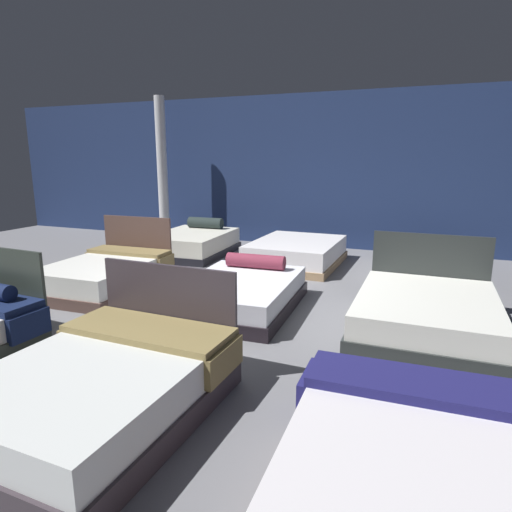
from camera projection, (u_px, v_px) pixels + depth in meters
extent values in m
cube|color=slate|center=(241.00, 308.00, 6.18)|extent=(18.00, 18.00, 0.02)
cube|color=navy|center=(323.00, 172.00, 10.09)|extent=(18.00, 0.06, 3.50)
cube|color=#2D342D|center=(2.00, 290.00, 5.21)|extent=(1.44, 0.11, 1.05)
cube|color=#121D41|center=(29.00, 325.00, 4.70)|extent=(0.10, 0.49, 0.28)
cube|color=#352C32|center=(99.00, 408.00, 3.53)|extent=(1.63, 2.07, 0.20)
cube|color=silver|center=(97.00, 380.00, 3.47)|extent=(1.57, 2.01, 0.28)
cube|color=#352C32|center=(169.00, 316.00, 4.34)|extent=(1.49, 0.08, 1.06)
cube|color=olive|center=(148.00, 330.00, 4.05)|extent=(1.57, 0.65, 0.06)
cube|color=olive|center=(84.00, 333.00, 4.38)|extent=(0.08, 0.61, 0.26)
cube|color=olive|center=(225.00, 361.00, 3.78)|extent=(0.08, 0.61, 0.26)
cube|color=brown|center=(404.00, 497.00, 2.62)|extent=(1.58, 2.12, 0.16)
cube|color=silver|center=(407.00, 468.00, 2.58)|extent=(1.52, 2.06, 0.24)
cube|color=navy|center=(411.00, 383.00, 3.23)|extent=(1.51, 0.56, 0.08)
cube|color=navy|center=(308.00, 388.00, 3.53)|extent=(0.09, 0.51, 0.29)
cube|color=#4F3933|center=(104.00, 285.00, 6.96)|extent=(1.50, 2.00, 0.17)
cube|color=white|center=(103.00, 271.00, 6.91)|extent=(1.44, 1.94, 0.30)
cube|color=#4F3933|center=(138.00, 246.00, 7.76)|extent=(1.34, 0.09, 1.06)
cube|color=olive|center=(129.00, 251.00, 7.53)|extent=(1.42, 0.51, 0.06)
cube|color=olive|center=(96.00, 256.00, 7.79)|extent=(0.08, 0.46, 0.20)
cube|color=olive|center=(166.00, 262.00, 7.32)|extent=(0.08, 0.46, 0.20)
cube|color=black|center=(240.00, 302.00, 6.13)|extent=(1.57, 2.14, 0.18)
cube|color=silver|center=(240.00, 288.00, 6.08)|extent=(1.50, 2.08, 0.25)
cylinder|color=maroon|center=(256.00, 261.00, 6.65)|extent=(0.91, 0.26, 0.21)
cube|color=#2A2E2D|center=(425.00, 327.00, 5.18)|extent=(1.62, 2.05, 0.22)
cube|color=white|center=(426.00, 308.00, 5.13)|extent=(1.56, 1.99, 0.27)
cube|color=#2A2E2D|center=(429.00, 272.00, 6.01)|extent=(1.52, 0.04, 1.06)
cube|color=black|center=(193.00, 251.00, 9.57)|extent=(1.58, 2.08, 0.15)
cube|color=silver|center=(192.00, 240.00, 9.52)|extent=(1.51, 2.01, 0.33)
cylinder|color=#25302E|center=(205.00, 223.00, 10.07)|extent=(0.83, 0.28, 0.25)
cube|color=#927352|center=(296.00, 261.00, 8.68)|extent=(1.66, 2.11, 0.14)
cube|color=white|center=(296.00, 249.00, 8.63)|extent=(1.60, 2.05, 0.34)
cube|color=#575556|center=(425.00, 270.00, 7.89)|extent=(1.65, 2.09, 0.19)
cube|color=silver|center=(426.00, 257.00, 7.84)|extent=(1.59, 2.02, 0.30)
cylinder|color=silver|center=(162.00, 171.00, 10.69)|extent=(0.24, 0.24, 3.50)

